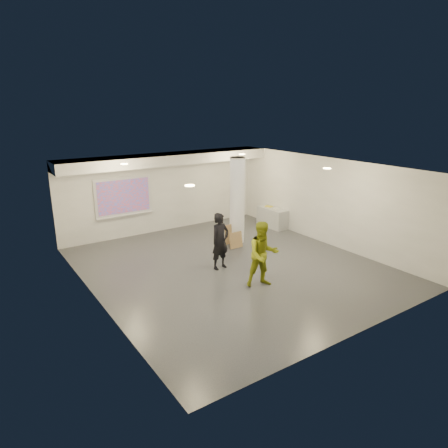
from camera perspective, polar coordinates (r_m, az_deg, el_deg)
floor at (r=12.10m, az=1.07°, el=-6.13°), size 8.00×9.00×0.01m
ceiling at (r=11.28m, az=1.15°, el=8.06°), size 8.00×9.00×0.01m
wall_back at (r=15.38m, az=-8.62°, el=4.53°), size 8.00×0.01×3.00m
wall_front at (r=8.53m, az=18.90°, el=-6.24°), size 8.00×0.01×3.00m
wall_left at (r=9.95m, az=-18.10°, el=-2.88°), size 0.01×9.00×3.00m
wall_right at (r=14.21m, az=14.43°, el=3.18°), size 0.01×9.00×3.00m
soffit_band at (r=14.67m, az=-7.90°, el=9.21°), size 8.00×1.10×0.36m
downlight_nw at (r=12.47m, az=-14.07°, el=8.31°), size 0.22×0.22×0.02m
downlight_ne at (r=14.57m, az=2.57°, el=9.93°), size 0.22×0.22×0.02m
downlight_sw at (r=8.87m, az=-4.91°, el=5.50°), size 0.22×0.22×0.02m
downlight_se at (r=11.63m, az=14.50°, el=7.70°), size 0.22×0.22×0.02m
column at (r=13.86m, az=1.89°, el=3.37°), size 0.52×0.52×3.00m
projection_screen at (r=14.74m, az=-14.16°, el=3.78°), size 2.10×0.13×1.42m
credenza at (r=15.98m, az=6.93°, el=0.93°), size 0.59×1.33×0.77m
papers_stack at (r=15.79m, az=7.42°, el=2.19°), size 0.30×0.35×0.02m
postit_pad at (r=16.10m, az=6.43°, el=2.53°), size 0.29×0.34×0.03m
cardboard_back at (r=14.03m, az=1.16°, el=-1.35°), size 0.64×0.18×0.69m
cardboard_front at (r=13.57m, az=1.71°, el=-2.31°), size 0.50×0.15×0.55m
woman at (r=11.71m, az=-0.54°, el=-2.47°), size 0.67×0.49×1.69m
man at (r=10.63m, az=5.59°, el=-4.33°), size 1.04×0.92×1.78m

